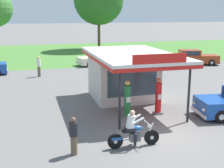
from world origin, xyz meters
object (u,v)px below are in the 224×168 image
object	(u,v)px
gas_pump_offside	(158,98)
gas_pump_nearside	(127,100)
motorcycle_with_rider	(133,132)
parked_car_back_row_left	(101,59)
bystander_chatting_near_pumps	(39,66)
parked_car_back_row_centre	(192,58)
bystander_strolling_foreground	(74,135)

from	to	relation	value
gas_pump_offside	gas_pump_nearside	bearing A→B (deg)	-180.00
motorcycle_with_rider	parked_car_back_row_left	xyz separation A→B (m)	(3.49, 19.92, 0.00)
gas_pump_offside	bystander_chatting_near_pumps	world-z (taller)	gas_pump_offside
motorcycle_with_rider	bystander_chatting_near_pumps	size ratio (longest dim) A/B	1.26
motorcycle_with_rider	parked_car_back_row_centre	size ratio (longest dim) A/B	0.39
gas_pump_offside	bystander_chatting_near_pumps	distance (m)	13.19
motorcycle_with_rider	bystander_strolling_foreground	xyz separation A→B (m)	(-2.44, -0.06, 0.15)
gas_pump_nearside	gas_pump_offside	size ratio (longest dim) A/B	0.98
gas_pump_offside	parked_car_back_row_centre	world-z (taller)	gas_pump_offside
parked_car_back_row_centre	bystander_strolling_foreground	xyz separation A→B (m)	(-15.31, -17.54, 0.09)
gas_pump_nearside	gas_pump_offside	distance (m)	1.77
gas_pump_nearside	bystander_chatting_near_pumps	bearing A→B (deg)	108.94
gas_pump_offside	bystander_chatting_near_pumps	bearing A→B (deg)	116.25
parked_car_back_row_left	bystander_chatting_near_pumps	distance (m)	8.02
gas_pump_offside	bystander_strolling_foreground	distance (m)	6.29
bystander_chatting_near_pumps	gas_pump_offside	bearing A→B (deg)	-63.75
gas_pump_offside	parked_car_back_row_centre	distance (m)	17.25
gas_pump_nearside	bystander_strolling_foreground	world-z (taller)	gas_pump_nearside
parked_car_back_row_left	parked_car_back_row_centre	size ratio (longest dim) A/B	0.91
gas_pump_nearside	motorcycle_with_rider	bearing A→B (deg)	-104.90
gas_pump_nearside	motorcycle_with_rider	xyz separation A→B (m)	(-0.94, -3.54, -0.25)
bystander_strolling_foreground	parked_car_back_row_centre	bearing A→B (deg)	48.88
parked_car_back_row_left	bystander_strolling_foreground	xyz separation A→B (m)	(-5.93, -19.98, 0.15)
parked_car_back_row_left	parked_car_back_row_centre	bearing A→B (deg)	-14.57
gas_pump_nearside	bystander_strolling_foreground	size ratio (longest dim) A/B	1.28
gas_pump_nearside	motorcycle_with_rider	world-z (taller)	gas_pump_nearside
gas_pump_offside	bystander_strolling_foreground	world-z (taller)	gas_pump_offside
gas_pump_offside	parked_car_back_row_centre	xyz separation A→B (m)	(10.15, 13.94, -0.21)
motorcycle_with_rider	parked_car_back_row_centre	bearing A→B (deg)	53.64
gas_pump_offside	bystander_chatting_near_pumps	xyz separation A→B (m)	(-5.84, 11.83, 0.02)
parked_car_back_row_left	motorcycle_with_rider	bearing A→B (deg)	-99.93
motorcycle_with_rider	parked_car_back_row_left	world-z (taller)	motorcycle_with_rider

